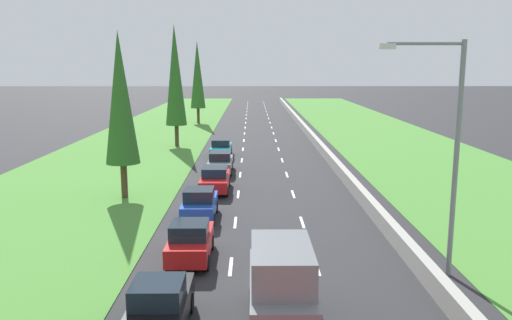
% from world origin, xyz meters
% --- Properties ---
extents(ground_plane, '(300.00, 300.00, 0.00)m').
position_xyz_m(ground_plane, '(0.00, 60.00, 0.00)').
color(ground_plane, '#28282B').
rests_on(ground_plane, ground).
extents(grass_verge_left, '(14.00, 140.00, 0.04)m').
position_xyz_m(grass_verge_left, '(-12.65, 60.00, 0.02)').
color(grass_verge_left, '#478433').
rests_on(grass_verge_left, ground).
extents(grass_verge_right, '(14.00, 140.00, 0.04)m').
position_xyz_m(grass_verge_right, '(14.35, 60.00, 0.02)').
color(grass_verge_right, '#478433').
rests_on(grass_verge_right, ground).
extents(median_barrier, '(0.44, 120.00, 0.85)m').
position_xyz_m(median_barrier, '(5.70, 60.00, 0.42)').
color(median_barrier, '#9E9B93').
rests_on(median_barrier, ground).
extents(lane_markings, '(3.64, 116.00, 0.01)m').
position_xyz_m(lane_markings, '(0.00, 60.00, 0.01)').
color(lane_markings, white).
rests_on(lane_markings, ground).
extents(grey_van_centre_lane, '(1.96, 4.90, 2.82)m').
position_xyz_m(grey_van_centre_lane, '(0.00, 15.83, 1.40)').
color(grey_van_centre_lane, slate).
rests_on(grey_van_centre_lane, ground).
extents(black_hatchback_left_lane, '(1.74, 3.90, 1.72)m').
position_xyz_m(black_hatchback_left_lane, '(-3.71, 15.81, 0.84)').
color(black_hatchback_left_lane, black).
rests_on(black_hatchback_left_lane, ground).
extents(red_hatchback_left_lane, '(1.74, 3.90, 1.72)m').
position_xyz_m(red_hatchback_left_lane, '(-3.46, 21.73, 0.84)').
color(red_hatchback_left_lane, red).
rests_on(red_hatchback_left_lane, ground).
extents(blue_hatchback_left_lane, '(1.74, 3.90, 1.72)m').
position_xyz_m(blue_hatchback_left_lane, '(-3.66, 27.62, 0.84)').
color(blue_hatchback_left_lane, '#1E47B7').
rests_on(blue_hatchback_left_lane, ground).
extents(red_sedan_left_lane, '(1.82, 4.50, 1.64)m').
position_xyz_m(red_sedan_left_lane, '(-3.28, 33.84, 0.81)').
color(red_sedan_left_lane, red).
rests_on(red_sedan_left_lane, ground).
extents(grey_sedan_left_lane, '(1.82, 4.50, 1.64)m').
position_xyz_m(grey_sedan_left_lane, '(-3.28, 39.74, 0.81)').
color(grey_sedan_left_lane, slate).
rests_on(grey_sedan_left_lane, ground).
extents(teal_sedan_left_lane, '(1.82, 4.50, 1.64)m').
position_xyz_m(teal_sedan_left_lane, '(-3.62, 46.65, 0.81)').
color(teal_sedan_left_lane, teal).
rests_on(teal_sedan_left_lane, ground).
extents(poplar_tree_second, '(2.05, 2.05, 10.14)m').
position_xyz_m(poplar_tree_second, '(-8.74, 32.16, 6.12)').
color(poplar_tree_second, '#4C3823').
rests_on(poplar_tree_second, ground).
extents(poplar_tree_third, '(2.10, 2.10, 12.12)m').
position_xyz_m(poplar_tree_third, '(-8.45, 52.85, 7.11)').
color(poplar_tree_third, '#4C3823').
rests_on(poplar_tree_third, ground).
extents(poplar_tree_fourth, '(2.09, 2.09, 11.47)m').
position_xyz_m(poplar_tree_fourth, '(-8.44, 74.08, 6.79)').
color(poplar_tree_fourth, '#4C3823').
rests_on(poplar_tree_fourth, ground).
extents(street_light_mast, '(3.20, 0.28, 9.00)m').
position_xyz_m(street_light_mast, '(6.45, 20.10, 5.23)').
color(street_light_mast, gray).
rests_on(street_light_mast, ground).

